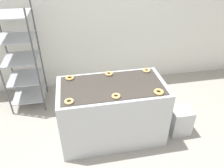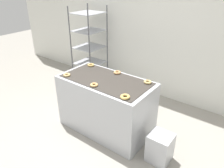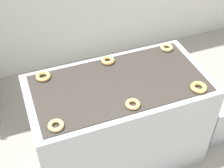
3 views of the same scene
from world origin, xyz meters
name	(u,v)px [view 1 (image 1 of 3)]	position (x,y,z in m)	size (l,w,h in m)	color
wall_back	(96,11)	(0.00, 2.12, 1.40)	(8.00, 0.05, 2.80)	silver
fryer_machine	(112,112)	(0.00, 0.62, 0.43)	(1.39, 0.73, 0.86)	#B7BABF
baking_rack_cart	(21,59)	(-1.26, 1.64, 0.85)	(0.54, 0.58, 1.68)	#4C4C51
glaze_bin	(180,121)	(0.98, 0.50, 0.20)	(0.29, 0.28, 0.41)	#B7BABF
donut_near_left	(69,101)	(-0.54, 0.36, 0.88)	(0.11, 0.11, 0.03)	#DAB370
donut_near_center	(116,96)	(0.00, 0.36, 0.88)	(0.11, 0.11, 0.03)	#E8B068
donut_near_right	(159,92)	(0.52, 0.35, 0.88)	(0.12, 0.12, 0.03)	#E1B65E
donut_far_left	(70,78)	(-0.52, 0.87, 0.88)	(0.11, 0.11, 0.03)	tan
donut_far_center	(109,74)	(0.01, 0.89, 0.88)	(0.11, 0.11, 0.03)	#E5A565
donut_far_right	(146,70)	(0.54, 0.88, 0.88)	(0.11, 0.11, 0.03)	#D8B76E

